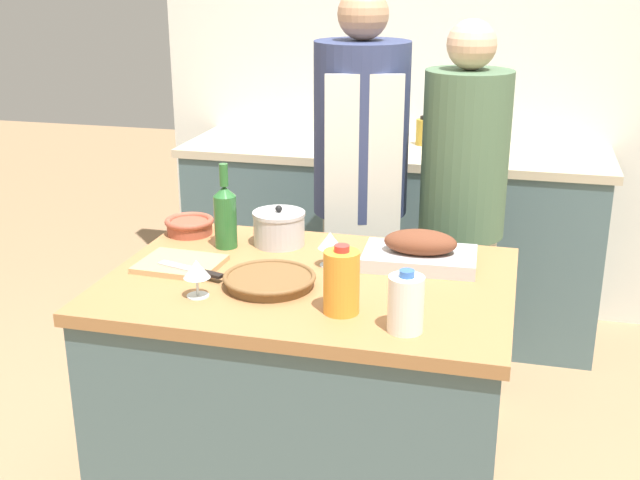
{
  "coord_description": "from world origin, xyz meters",
  "views": [
    {
      "loc": [
        0.6,
        -2.23,
        1.79
      ],
      "look_at": [
        0.0,
        0.13,
        0.94
      ],
      "focal_mm": 45.0,
      "sensor_mm": 36.0,
      "label": 1
    }
  ],
  "objects_px": {
    "roasting_pan": "(420,252)",
    "wine_glass_left": "(330,242)",
    "wine_bottle_green": "(225,215)",
    "condiment_bottle_extra": "(436,136)",
    "condiment_bottle_tall": "(381,139)",
    "wicker_basket": "(269,280)",
    "cutting_board": "(180,264)",
    "stock_pot": "(279,228)",
    "juice_jug": "(341,282)",
    "condiment_bottle_short": "(422,132)",
    "wine_glass_right": "(197,270)",
    "person_cook_aproned": "(360,183)",
    "knife_chef": "(193,270)",
    "mixing_bowl": "(189,225)",
    "person_cook_guest": "(462,206)",
    "milk_jug": "(406,303)"
  },
  "relations": [
    {
      "from": "wicker_basket",
      "to": "person_cook_aproned",
      "type": "distance_m",
      "value": 0.96
    },
    {
      "from": "stock_pot",
      "to": "wine_bottle_green",
      "type": "bearing_deg",
      "value": -156.79
    },
    {
      "from": "wicker_basket",
      "to": "wine_bottle_green",
      "type": "xyz_separation_m",
      "value": [
        -0.25,
        0.3,
        0.09
      ]
    },
    {
      "from": "cutting_board",
      "to": "condiment_bottle_tall",
      "type": "bearing_deg",
      "value": 75.44
    },
    {
      "from": "condiment_bottle_extra",
      "to": "condiment_bottle_short",
      "type": "bearing_deg",
      "value": 139.04
    },
    {
      "from": "juice_jug",
      "to": "wine_glass_right",
      "type": "relative_size",
      "value": 1.74
    },
    {
      "from": "roasting_pan",
      "to": "wicker_basket",
      "type": "bearing_deg",
      "value": -144.8
    },
    {
      "from": "wine_bottle_green",
      "to": "juice_jug",
      "type": "bearing_deg",
      "value": -40.55
    },
    {
      "from": "mixing_bowl",
      "to": "knife_chef",
      "type": "distance_m",
      "value": 0.42
    },
    {
      "from": "wicker_basket",
      "to": "person_cook_guest",
      "type": "distance_m",
      "value": 1.05
    },
    {
      "from": "person_cook_aproned",
      "to": "knife_chef",
      "type": "bearing_deg",
      "value": -124.34
    },
    {
      "from": "mixing_bowl",
      "to": "condiment_bottle_extra",
      "type": "relative_size",
      "value": 1.25
    },
    {
      "from": "juice_jug",
      "to": "condiment_bottle_short",
      "type": "bearing_deg",
      "value": 90.83
    },
    {
      "from": "condiment_bottle_tall",
      "to": "person_cook_aproned",
      "type": "relative_size",
      "value": 0.08
    },
    {
      "from": "wine_glass_right",
      "to": "milk_jug",
      "type": "bearing_deg",
      "value": -7.12
    },
    {
      "from": "wine_bottle_green",
      "to": "condiment_bottle_short",
      "type": "distance_m",
      "value": 1.55
    },
    {
      "from": "condiment_bottle_tall",
      "to": "wicker_basket",
      "type": "bearing_deg",
      "value": -92.06
    },
    {
      "from": "juice_jug",
      "to": "person_cook_guest",
      "type": "bearing_deg",
      "value": 76.95
    },
    {
      "from": "stock_pot",
      "to": "milk_jug",
      "type": "xyz_separation_m",
      "value": [
        0.53,
        -0.58,
        0.02
      ]
    },
    {
      "from": "juice_jug",
      "to": "milk_jug",
      "type": "distance_m",
      "value": 0.2
    },
    {
      "from": "stock_pot",
      "to": "wine_glass_right",
      "type": "bearing_deg",
      "value": -100.87
    },
    {
      "from": "cutting_board",
      "to": "stock_pot",
      "type": "bearing_deg",
      "value": 49.67
    },
    {
      "from": "wine_bottle_green",
      "to": "person_cook_aproned",
      "type": "relative_size",
      "value": 0.17
    },
    {
      "from": "mixing_bowl",
      "to": "juice_jug",
      "type": "distance_m",
      "value": 0.87
    },
    {
      "from": "condiment_bottle_extra",
      "to": "wine_glass_right",
      "type": "bearing_deg",
      "value": -104.62
    },
    {
      "from": "cutting_board",
      "to": "condiment_bottle_extra",
      "type": "distance_m",
      "value": 1.74
    },
    {
      "from": "roasting_pan",
      "to": "wine_glass_left",
      "type": "bearing_deg",
      "value": -164.46
    },
    {
      "from": "wicker_basket",
      "to": "wine_glass_right",
      "type": "relative_size",
      "value": 2.48
    },
    {
      "from": "cutting_board",
      "to": "condiment_bottle_extra",
      "type": "height_order",
      "value": "condiment_bottle_extra"
    },
    {
      "from": "wine_bottle_green",
      "to": "condiment_bottle_extra",
      "type": "xyz_separation_m",
      "value": [
        0.55,
        1.41,
        0.02
      ]
    },
    {
      "from": "wicker_basket",
      "to": "wine_glass_right",
      "type": "distance_m",
      "value": 0.23
    },
    {
      "from": "person_cook_aproned",
      "to": "person_cook_guest",
      "type": "distance_m",
      "value": 0.42
    },
    {
      "from": "wine_bottle_green",
      "to": "person_cook_aproned",
      "type": "xyz_separation_m",
      "value": [
        0.33,
        0.66,
        -0.04
      ]
    },
    {
      "from": "wine_bottle_green",
      "to": "condiment_bottle_extra",
      "type": "height_order",
      "value": "wine_bottle_green"
    },
    {
      "from": "wicker_basket",
      "to": "wine_glass_left",
      "type": "relative_size",
      "value": 2.47
    },
    {
      "from": "wine_bottle_green",
      "to": "roasting_pan",
      "type": "bearing_deg",
      "value": -0.83
    },
    {
      "from": "wine_bottle_green",
      "to": "milk_jug",
      "type": "bearing_deg",
      "value": -36.02
    },
    {
      "from": "person_cook_aproned",
      "to": "person_cook_guest",
      "type": "bearing_deg",
      "value": -19.47
    },
    {
      "from": "roasting_pan",
      "to": "juice_jug",
      "type": "relative_size",
      "value": 1.86
    },
    {
      "from": "wicker_basket",
      "to": "stock_pot",
      "type": "height_order",
      "value": "stock_pot"
    },
    {
      "from": "condiment_bottle_extra",
      "to": "person_cook_guest",
      "type": "distance_m",
      "value": 0.82
    },
    {
      "from": "juice_jug",
      "to": "milk_jug",
      "type": "relative_size",
      "value": 1.16
    },
    {
      "from": "mixing_bowl",
      "to": "wine_bottle_green",
      "type": "height_order",
      "value": "wine_bottle_green"
    },
    {
      "from": "wine_glass_right",
      "to": "person_cook_guest",
      "type": "bearing_deg",
      "value": 57.2
    },
    {
      "from": "juice_jug",
      "to": "knife_chef",
      "type": "xyz_separation_m",
      "value": [
        -0.51,
        0.15,
        -0.07
      ]
    },
    {
      "from": "wicker_basket",
      "to": "condiment_bottle_extra",
      "type": "distance_m",
      "value": 1.74
    },
    {
      "from": "wicker_basket",
      "to": "condiment_bottle_extra",
      "type": "bearing_deg",
      "value": 80.1
    },
    {
      "from": "person_cook_guest",
      "to": "wine_glass_left",
      "type": "bearing_deg",
      "value": -110.04
    },
    {
      "from": "wicker_basket",
      "to": "knife_chef",
      "type": "height_order",
      "value": "wicker_basket"
    },
    {
      "from": "milk_jug",
      "to": "condiment_bottle_short",
      "type": "relative_size",
      "value": 1.18
    }
  ]
}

